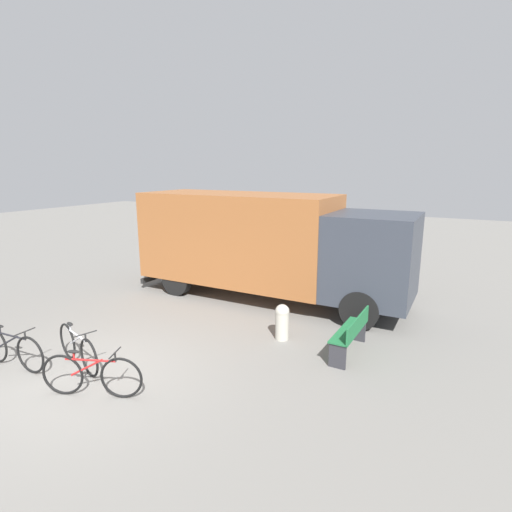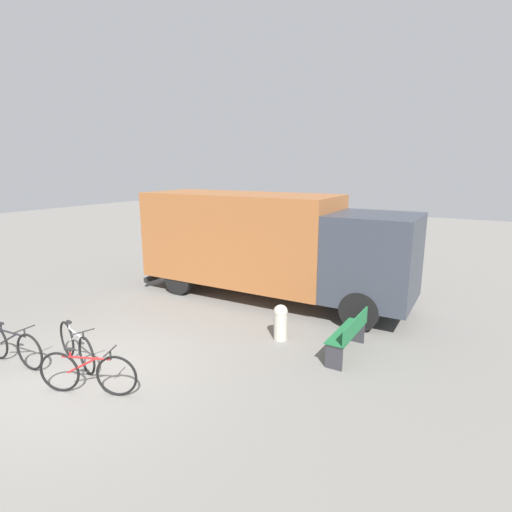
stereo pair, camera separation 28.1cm
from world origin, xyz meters
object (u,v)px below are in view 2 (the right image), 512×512
park_bench (350,333)px  bicycle_far (87,373)px  delivery_truck (267,242)px  bicycle_near (12,346)px  bicycle_middle (76,346)px  bollard_near_bench (281,321)px

park_bench → bicycle_far: size_ratio=0.93×
park_bench → bicycle_far: park_bench is taller
delivery_truck → park_bench: (3.28, -2.49, -1.23)m
delivery_truck → bicycle_far: 6.30m
bicycle_near → bicycle_middle: (1.11, 0.63, 0.00)m
bicycle_middle → park_bench: bearing=50.3°
delivery_truck → bicycle_near: bearing=-111.2°
bicycle_near → bicycle_far: bearing=-2.7°
delivery_truck → bicycle_far: size_ratio=4.85×
bicycle_near → bicycle_middle: size_ratio=1.04×
bicycle_near → delivery_truck: bearing=65.0°
delivery_truck → bollard_near_bench: bearing=-55.7°
bicycle_middle → bollard_near_bench: (3.01, 3.07, 0.06)m
bicycle_middle → bicycle_far: 1.26m
delivery_truck → bicycle_far: (-0.22, -6.16, -1.33)m
bicycle_near → bicycle_far: size_ratio=1.07×
delivery_truck → bicycle_far: bearing=-91.8°
park_bench → bicycle_near: size_ratio=0.87×
bollard_near_bench → bicycle_near: bearing=-138.0°
bicycle_near → bicycle_middle: 1.28m
park_bench → bollard_near_bench: park_bench is taller
park_bench → bicycle_near: park_bench is taller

